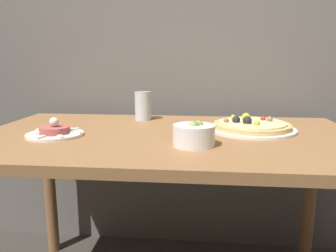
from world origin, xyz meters
TOP-DOWN VIEW (x-y plane):
  - back_wall at (0.00, 0.96)m, footprint 8.00×0.05m
  - dining_table at (0.00, 0.42)m, footprint 1.45×0.83m
  - pizza_plate at (0.33, 0.51)m, footprint 0.34×0.34m
  - tartare_plate at (-0.42, 0.34)m, footprint 0.21×0.21m
  - small_bowl at (0.10, 0.25)m, footprint 0.14×0.14m
  - drinking_glass at (-0.15, 0.70)m, footprint 0.08×0.08m

SIDE VIEW (x-z plane):
  - dining_table at x=0.00m, z-range 0.29..1.04m
  - tartare_plate at x=-0.42m, z-range 0.73..0.80m
  - pizza_plate at x=0.33m, z-range 0.74..0.80m
  - small_bowl at x=0.10m, z-range 0.75..0.83m
  - drinking_glass at x=-0.15m, z-range 0.75..0.89m
  - back_wall at x=0.00m, z-range 0.00..2.60m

